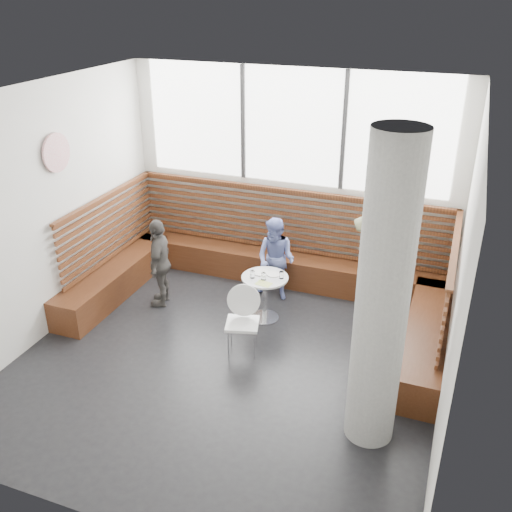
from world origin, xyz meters
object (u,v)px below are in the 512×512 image
at_px(cafe_chair, 244,315).
at_px(adult_man, 377,276).
at_px(cafe_table, 265,289).
at_px(concrete_column, 383,299).
at_px(child_left, 160,262).
at_px(child_back, 276,259).

bearing_deg(cafe_chair, adult_man, 13.31).
height_order(cafe_table, cafe_chair, cafe_chair).
bearing_deg(concrete_column, child_left, 154.16).
height_order(child_back, child_left, child_left).
relative_size(cafe_table, cafe_chair, 0.75).
distance_m(cafe_chair, adult_man, 1.73).
xyz_separation_m(cafe_table, child_left, (-1.54, -0.11, 0.18)).
distance_m(concrete_column, cafe_chair, 2.25).
height_order(concrete_column, cafe_table, concrete_column).
height_order(cafe_chair, child_left, child_left).
bearing_deg(child_back, adult_man, -11.29).
bearing_deg(adult_man, cafe_table, 95.02).
bearing_deg(adult_man, child_left, 96.82).
height_order(adult_man, child_back, adult_man).
height_order(adult_man, child_left, adult_man).
distance_m(cafe_chair, child_back, 1.43).
relative_size(cafe_chair, child_left, 0.67).
bearing_deg(adult_man, child_back, 72.62).
bearing_deg(child_left, cafe_chair, 51.13).
xyz_separation_m(cafe_table, child_back, (-0.06, 0.63, 0.15)).
distance_m(concrete_column, adult_man, 1.87).
bearing_deg(child_left, cafe_table, 79.00).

